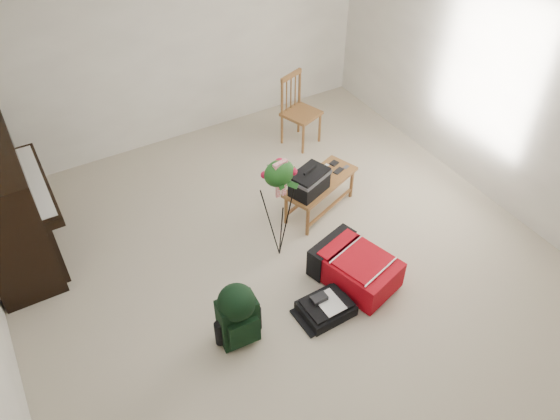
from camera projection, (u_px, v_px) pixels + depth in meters
floor at (292, 273)px, 5.29m from camera, size 5.00×5.50×0.01m
ceiling at (297, 22)px, 3.62m from camera, size 5.00×5.50×0.01m
wall_back at (170, 43)px, 6.23m from camera, size 5.00×0.04×2.50m
wall_right at (511, 93)px, 5.39m from camera, size 0.04×5.50×2.50m
piano at (5, 206)px, 5.11m from camera, size 0.71×1.50×1.25m
bench at (309, 179)px, 5.60m from camera, size 0.96×0.64×0.68m
dining_chair at (300, 111)px, 6.66m from camera, size 0.50×0.50×0.90m
red_suitcase at (352, 264)px, 5.14m from camera, size 0.70×0.89×0.33m
black_duffel at (326, 307)px, 4.89m from camera, size 0.46×0.37×0.19m
green_backpack at (238, 313)px, 4.49m from camera, size 0.34×0.32×0.65m
flower_stand at (279, 211)px, 5.10m from camera, size 0.43×0.43×1.19m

